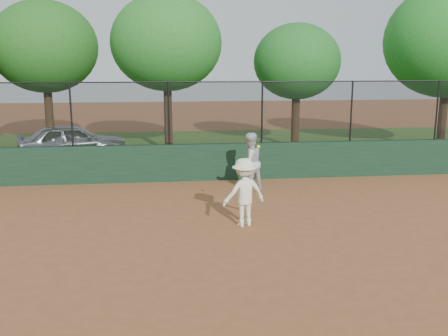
{
  "coord_description": "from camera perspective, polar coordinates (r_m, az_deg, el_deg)",
  "views": [
    {
      "loc": [
        -0.66,
        -9.86,
        3.77
      ],
      "look_at": [
        0.8,
        2.2,
        1.2
      ],
      "focal_mm": 40.0,
      "sensor_mm": 36.0,
      "label": 1
    }
  ],
  "objects": [
    {
      "name": "grass_strip",
      "position": [
        22.19,
        -5.11,
        2.13
      ],
      "size": [
        36.0,
        12.0,
        0.01
      ],
      "primitive_type": "cube",
      "color": "#294A17",
      "rests_on": "ground"
    },
    {
      "name": "tree_1",
      "position": [
        23.22,
        -19.84,
        12.87
      ],
      "size": [
        4.54,
        4.12,
        6.4
      ],
      "color": "#452F17",
      "rests_on": "ground"
    },
    {
      "name": "tree_2",
      "position": [
        21.17,
        -6.59,
        14.01
      ],
      "size": [
        4.58,
        4.16,
        6.55
      ],
      "color": "#402A16",
      "rests_on": "ground"
    },
    {
      "name": "back_wall",
      "position": [
        16.19,
        -4.43,
        0.62
      ],
      "size": [
        26.0,
        0.2,
        1.2
      ],
      "primitive_type": "cube",
      "color": "#1A3923",
      "rests_on": "ground"
    },
    {
      "name": "tree_3",
      "position": [
        22.66,
        8.34,
        11.91
      ],
      "size": [
        3.85,
        3.5,
        5.49
      ],
      "color": "#3E2714",
      "rests_on": "ground"
    },
    {
      "name": "player_main",
      "position": [
        11.66,
        2.31,
        -2.8
      ],
      "size": [
        1.17,
        0.87,
        1.95
      ],
      "color": "white",
      "rests_on": "ground"
    },
    {
      "name": "ground",
      "position": [
        10.58,
        -2.9,
        -8.95
      ],
      "size": [
        80.0,
        80.0,
        0.0
      ],
      "primitive_type": "plane",
      "color": "brown",
      "rests_on": "ground"
    },
    {
      "name": "parked_car",
      "position": [
        20.58,
        -16.92,
        2.9
      ],
      "size": [
        4.52,
        2.81,
        1.43
      ],
      "primitive_type": "imported",
      "rotation": [
        0.0,
        0.0,
        1.86
      ],
      "color": "#A9AEB3",
      "rests_on": "ground"
    },
    {
      "name": "player_second",
      "position": [
        14.81,
        2.94,
        0.67
      ],
      "size": [
        1.07,
        0.99,
        1.76
      ],
      "primitive_type": "imported",
      "rotation": [
        0.0,
        0.0,
        3.63
      ],
      "color": "silver",
      "rests_on": "ground"
    },
    {
      "name": "fence_assembly",
      "position": [
        15.95,
        -4.63,
        6.38
      ],
      "size": [
        26.0,
        0.06,
        2.0
      ],
      "color": "black",
      "rests_on": "back_wall"
    }
  ]
}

